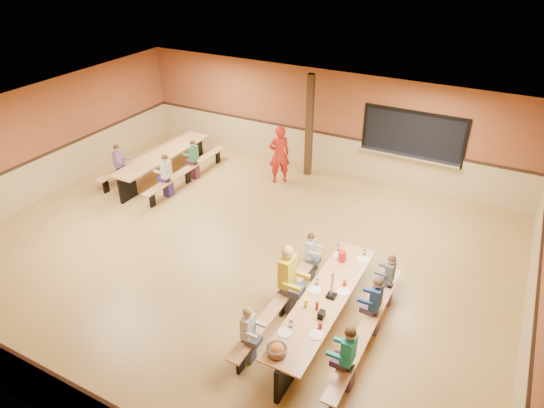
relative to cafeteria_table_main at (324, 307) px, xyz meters
The scene contains 23 objects.
ground 3.06m from the cafeteria_table_main, 153.86° to the left, with size 12.00×12.00×0.00m, color olive.
room_envelope 3.02m from the cafeteria_table_main, 153.86° to the left, with size 12.04×10.04×3.02m.
kitchen_pass_through 6.36m from the cafeteria_table_main, 90.99° to the left, with size 2.78×0.28×1.38m.
structural_post 6.50m from the cafeteria_table_main, 116.92° to the left, with size 0.18×0.18×3.00m, color #2F1F0F.
cafeteria_table_main is the anchor object (origin of this frame).
cafeteria_table_second 7.45m from the cafeteria_table_main, 151.30° to the left, with size 1.91×3.70×0.74m.
seated_child_white_left 1.52m from the cafeteria_table_main, 122.94° to the right, with size 0.34×0.28×1.14m, color silver, non-canonical shape.
seated_adult_yellow 0.87m from the cafeteria_table_main, 168.35° to the left, with size 0.48×0.40×1.45m, color gold, non-canonical shape.
seated_child_grey_left 1.49m from the cafeteria_table_main, 123.70° to the left, with size 0.32×0.26×1.10m, color beige, non-canonical shape.
seated_child_teal_right 1.31m from the cafeteria_table_main, 50.94° to the right, with size 0.39×0.32×1.24m, color teal, non-canonical shape.
seated_child_navy_right 0.91m from the cafeteria_table_main, 23.98° to the left, with size 0.37×0.30×1.21m, color navy, non-canonical shape.
seated_child_char_right 1.49m from the cafeteria_table_main, 56.33° to the left, with size 0.32×0.27×1.12m, color #43474B, non-canonical shape.
seated_child_purple_sec 7.82m from the cafeteria_table_main, 160.27° to the left, with size 0.36×0.29×1.18m, color #794E74, non-canonical shape.
seated_child_green_sec 6.94m from the cafeteria_table_main, 145.46° to the left, with size 0.35×0.29×1.17m, color #37754D, non-canonical shape.
seated_child_tan_sec 6.32m from the cafeteria_table_main, 154.71° to the left, with size 0.37×0.30×1.21m, color beige, non-canonical shape.
standing_woman 5.99m from the cafeteria_table_main, 125.08° to the left, with size 0.62×0.41×1.70m, color #AC1E13.
punch_pitcher 1.21m from the cafeteria_table_main, 95.77° to the left, with size 0.16×0.16×0.22m, color #AF1C17.
chip_bowl 1.57m from the cafeteria_table_main, 95.68° to the right, with size 0.32×0.32×0.15m, color orange, non-canonical shape.
napkin_dispenser 0.58m from the cafeteria_table_main, 73.17° to the right, with size 0.10×0.14×0.13m, color black.
condiment_mustard 0.52m from the cafeteria_table_main, 116.79° to the right, with size 0.06×0.06×0.17m, color yellow.
condiment_ketchup 0.46m from the cafeteria_table_main, 89.68° to the right, with size 0.06×0.06×0.17m, color #B2140F.
table_paddle 0.37m from the cafeteria_table_main, 36.47° to the left, with size 0.16×0.16×0.56m.
place_settings 0.27m from the cafeteria_table_main, 90.00° to the left, with size 0.65×3.30×0.11m, color beige, non-canonical shape.
Camera 1 is at (5.00, -7.60, 6.49)m, focal length 32.00 mm.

